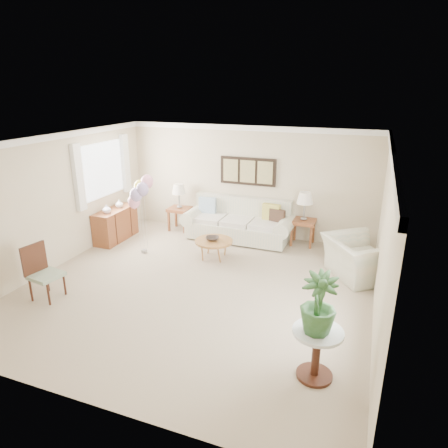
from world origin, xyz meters
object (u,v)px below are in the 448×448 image
object	(u,v)px
armchair	(358,258)
balloon_cluster	(140,191)
sofa	(239,223)
accent_chair	(42,271)
coffee_table	(214,242)

from	to	relation	value
armchair	balloon_cluster	size ratio (longest dim) A/B	0.68
sofa	balloon_cluster	world-z (taller)	balloon_cluster
accent_chair	balloon_cluster	size ratio (longest dim) A/B	0.56
coffee_table	accent_chair	size ratio (longest dim) A/B	0.83
armchair	accent_chair	bearing A→B (deg)	82.86
coffee_table	balloon_cluster	size ratio (longest dim) A/B	0.46
sofa	balloon_cluster	xyz separation A→B (m)	(-1.65, -1.57, 1.01)
coffee_table	armchair	size ratio (longest dim) A/B	0.68
accent_chair	armchair	bearing A→B (deg)	28.59
sofa	accent_chair	xyz separation A→B (m)	(-2.23, -3.82, 0.12)
coffee_table	accent_chair	world-z (taller)	accent_chair
coffee_table	accent_chair	bearing A→B (deg)	-129.37
sofa	coffee_table	bearing A→B (deg)	-95.98
sofa	accent_chair	bearing A→B (deg)	-120.19
accent_chair	sofa	bearing A→B (deg)	59.81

